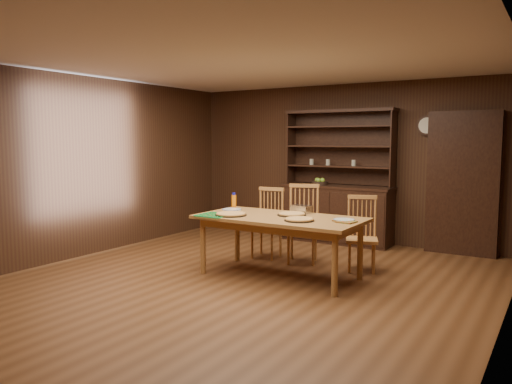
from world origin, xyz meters
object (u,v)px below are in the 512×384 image
Objects in this scene: dining_table at (280,223)px; chair_right at (362,231)px; chair_left at (269,220)px; china_hutch at (337,206)px; chair_center at (303,221)px; juice_bottle at (234,201)px.

chair_right is at bearing 49.29° from dining_table.
dining_table is 2.03× the size of chair_left.
dining_table is at bearing -84.40° from china_hutch.
chair_center is at bearing 97.19° from dining_table.
china_hutch reaches higher than chair_center.
juice_bottle is (-1.64, -0.53, 0.34)m from chair_right.
chair_right is (0.85, 0.00, -0.06)m from chair_center.
chair_center is 5.05× the size of juice_bottle.
chair_left is at bearing 127.79° from dining_table.
china_hutch is 1.07× the size of dining_table.
dining_table is 2.10× the size of chair_right.
chair_right is at bearing -19.51° from chair_center.
china_hutch is 10.23× the size of juice_bottle.
chair_left is (-0.66, 0.85, -0.15)m from dining_table.
china_hutch is at bearing 71.34° from juice_bottle.
chair_right reaches higher than dining_table.
juice_bottle is at bearing 160.10° from dining_table.
chair_center is (0.12, -1.48, -0.03)m from china_hutch.
chair_left is at bearing -106.25° from china_hutch.
chair_left reaches higher than dining_table.
chair_right is at bearing -4.89° from chair_left.
china_hutch is at bearing 101.98° from chair_right.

